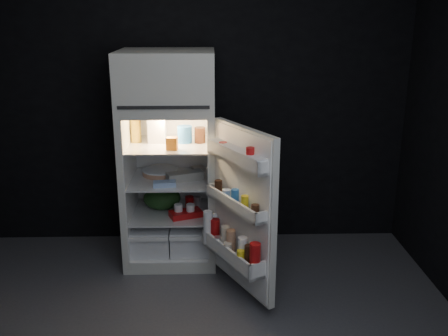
{
  "coord_description": "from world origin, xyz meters",
  "views": [
    {
      "loc": [
        0.24,
        -2.72,
        2.06
      ],
      "look_at": [
        0.34,
        1.0,
        0.9
      ],
      "focal_mm": 40.0,
      "sensor_mm": 36.0,
      "label": 1
    }
  ],
  "objects_px": {
    "fridge_door": "(240,213)",
    "yogurt_tray": "(186,214)",
    "refrigerator": "(169,151)",
    "milk_jug": "(157,128)",
    "egg_carton": "(185,176)"
  },
  "relations": [
    {
      "from": "fridge_door",
      "to": "yogurt_tray",
      "type": "height_order",
      "value": "fridge_door"
    },
    {
      "from": "refrigerator",
      "to": "yogurt_tray",
      "type": "xyz_separation_m",
      "value": [
        0.13,
        -0.16,
        -0.5
      ]
    },
    {
      "from": "milk_jug",
      "to": "yogurt_tray",
      "type": "xyz_separation_m",
      "value": [
        0.23,
        -0.18,
        -0.69
      ]
    },
    {
      "from": "refrigerator",
      "to": "yogurt_tray",
      "type": "height_order",
      "value": "refrigerator"
    },
    {
      "from": "fridge_door",
      "to": "yogurt_tray",
      "type": "distance_m",
      "value": 0.73
    },
    {
      "from": "refrigerator",
      "to": "fridge_door",
      "type": "distance_m",
      "value": 0.94
    },
    {
      "from": "refrigerator",
      "to": "fridge_door",
      "type": "xyz_separation_m",
      "value": [
        0.55,
        -0.71,
        -0.27
      ]
    },
    {
      "from": "fridge_door",
      "to": "egg_carton",
      "type": "xyz_separation_m",
      "value": [
        -0.43,
        0.62,
        0.08
      ]
    },
    {
      "from": "refrigerator",
      "to": "milk_jug",
      "type": "height_order",
      "value": "refrigerator"
    },
    {
      "from": "milk_jug",
      "to": "yogurt_tray",
      "type": "distance_m",
      "value": 0.75
    },
    {
      "from": "milk_jug",
      "to": "egg_carton",
      "type": "xyz_separation_m",
      "value": [
        0.23,
        -0.11,
        -0.38
      ]
    },
    {
      "from": "milk_jug",
      "to": "egg_carton",
      "type": "bearing_deg",
      "value": -24.31
    },
    {
      "from": "refrigerator",
      "to": "yogurt_tray",
      "type": "distance_m",
      "value": 0.55
    },
    {
      "from": "refrigerator",
      "to": "egg_carton",
      "type": "height_order",
      "value": "refrigerator"
    },
    {
      "from": "fridge_door",
      "to": "milk_jug",
      "type": "xyz_separation_m",
      "value": [
        -0.65,
        0.73,
        0.46
      ]
    }
  ]
}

